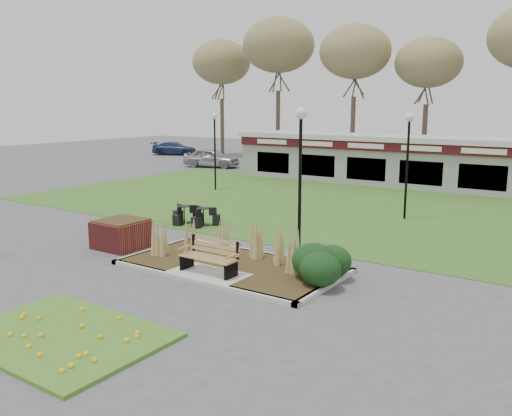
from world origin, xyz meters
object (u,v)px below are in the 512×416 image
Objects in this scene: lamp_post_near_right at (300,147)px; car_silver at (211,158)px; park_bench at (210,256)px; lamp_post_mid_right at (408,142)px; car_blue at (175,148)px; brick_planter at (122,234)px; lamp_post_far_left at (215,134)px; bistro_set_b at (204,219)px; bistro_set_a at (184,217)px; car_black at (264,154)px; food_pavilion at (429,162)px.

car_silver is (-17.29, 16.87, -2.64)m from lamp_post_near_right.
lamp_post_near_right is (0.59, 3.88, 2.77)m from park_bench.
car_blue is (-27.83, 16.22, -2.58)m from lamp_post_mid_right.
lamp_post_far_left reaches higher than brick_planter.
lamp_post_far_left reaches higher than bistro_set_b.
bistro_set_a is 0.33× the size of car_black.
bistro_set_a is 0.30× the size of car_blue.
lamp_post_far_left is at bearing 114.12° from brick_planter.
lamp_post_mid_right is 9.56m from bistro_set_a.
lamp_post_mid_right reaches higher than car_silver.
park_bench is at bearing -160.37° from car_blue.
brick_planter is 0.36× the size of car_silver.
lamp_post_mid_right is 3.40× the size of bistro_set_b.
food_pavilion is at bearing 92.12° from lamp_post_near_right.
car_silver is at bearing 151.12° from lamp_post_mid_right.
lamp_post_mid_right is at bearing -133.54° from car_silver.
car_blue is (-26.00, 7.04, -0.86)m from food_pavilion.
bistro_set_a is at bearing -161.16° from car_blue.
lamp_post_mid_right is at bearing 42.98° from bistro_set_b.
food_pavilion reaches higher than bistro_set_b.
lamp_post_near_right is 1.05× the size of lamp_post_mid_right.
bistro_set_b is 0.34× the size of car_black.
lamp_post_near_right is at bearing -135.58° from car_black.
car_blue reaches higher than bistro_set_a.
car_black is (-15.89, 7.04, -0.85)m from food_pavilion.
lamp_post_near_right is 28.32m from car_black.
park_bench is 0.40× the size of car_silver.
lamp_post_near_right is at bearing -155.25° from car_blue.
bistro_set_b is (-4.27, 4.84, -0.34)m from park_bench.
car_silver is at bearing 128.00° from bistro_set_b.
bistro_set_b is at bearing 131.44° from park_bench.
car_black is at bearing 125.77° from lamp_post_near_right.
park_bench is at bearing -52.01° from lamp_post_far_left.
lamp_post_near_right is (4.99, 3.13, 2.89)m from brick_planter.
food_pavilion is (0.00, 19.71, 0.89)m from park_bench.
food_pavilion is 15.95m from lamp_post_near_right.
park_bench is at bearing -90.00° from food_pavilion.
food_pavilion is 5.62× the size of lamp_post_mid_right.
food_pavilion is 26.95m from car_blue.
brick_planter is 23.48m from car_silver.
bistro_set_a is 24.46m from car_black.
park_bench reaches higher than brick_planter.
car_silver is at bearing 128.84° from park_bench.
lamp_post_far_left is 22.13m from car_blue.
bistro_set_a is at bearing -174.47° from bistro_set_b.
lamp_post_mid_right is 1.04× the size of car_blue.
park_bench is 1.13× the size of brick_planter.
lamp_post_mid_right is 24.16m from car_black.
car_black is (0.82, 6.00, -0.09)m from car_silver.
brick_planter is at bearing -147.51° from car_black.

